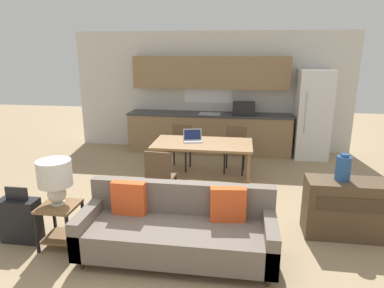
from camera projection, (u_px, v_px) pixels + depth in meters
name	position (u px, v px, depth m)	size (l,w,h in m)	color
ground_plane	(171.00, 259.00, 3.88)	(20.00, 20.00, 0.00)	#9E8460
wall_back	(211.00, 92.00, 7.93)	(6.40, 0.07, 2.70)	silver
kitchen_counter	(210.00, 116.00, 7.78)	(3.69, 0.65, 2.15)	#8E704C
refrigerator	(312.00, 114.00, 7.34)	(0.69, 0.74, 1.90)	white
dining_table	(203.00, 146.00, 5.85)	(1.68, 0.89, 0.76)	olive
couch	(178.00, 229.00, 3.89)	(2.18, 0.80, 0.82)	#3D2D1E
side_table	(60.00, 219.00, 4.08)	(0.43, 0.43, 0.53)	brown
table_lamp	(55.00, 177.00, 3.98)	(0.39, 0.39, 0.54)	silver
credenza	(345.00, 208.00, 4.30)	(1.00, 0.44, 0.74)	brown
vase	(343.00, 168.00, 4.19)	(0.18, 0.18, 0.34)	#234C84
dining_chair_far_right	(235.00, 147.00, 6.59)	(0.45, 0.45, 0.86)	brown
dining_chair_far_left	(181.00, 145.00, 6.75)	(0.46, 0.46, 0.86)	brown
dining_chair_near_left	(160.00, 174.00, 5.18)	(0.45, 0.45, 0.86)	brown
laptop	(193.00, 138.00, 5.93)	(0.37, 0.32, 0.20)	#B7BABC
suitcase	(20.00, 220.00, 4.20)	(0.47, 0.22, 0.71)	black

